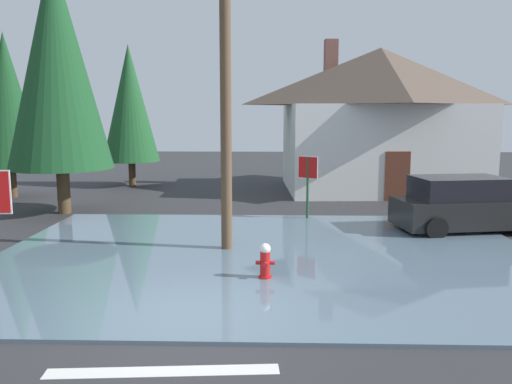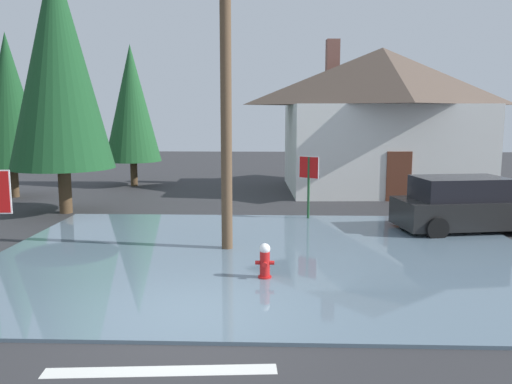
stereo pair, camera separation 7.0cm
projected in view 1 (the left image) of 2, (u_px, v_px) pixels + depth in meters
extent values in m
cube|color=#2D2D30|center=(194.00, 320.00, 9.19)|extent=(80.00, 80.00, 0.10)
cube|color=slate|center=(267.00, 256.00, 13.02)|extent=(13.38, 10.12, 0.07)
cube|color=silver|center=(163.00, 371.00, 7.24)|extent=(3.22, 0.54, 0.01)
cylinder|color=red|center=(265.00, 278.00, 11.18)|extent=(0.29, 0.29, 0.10)
cylinder|color=red|center=(265.00, 264.00, 11.14)|extent=(0.21, 0.21, 0.53)
sphere|color=white|center=(265.00, 249.00, 11.09)|extent=(0.23, 0.23, 0.23)
cylinder|color=red|center=(258.00, 263.00, 11.14)|extent=(0.10, 0.09, 0.09)
cylinder|color=red|center=(272.00, 263.00, 11.13)|extent=(0.10, 0.09, 0.09)
cylinder|color=red|center=(265.00, 265.00, 10.98)|extent=(0.10, 0.10, 0.10)
cylinder|color=brown|center=(226.00, 103.00, 13.07)|extent=(0.28, 0.28, 7.52)
cylinder|color=#1E4C28|center=(308.00, 189.00, 17.37)|extent=(0.08, 0.08, 2.10)
cube|color=white|center=(308.00, 167.00, 17.27)|extent=(0.62, 0.42, 0.73)
cube|color=red|center=(308.00, 167.00, 17.27)|extent=(0.59, 0.41, 0.69)
cube|color=silver|center=(378.00, 148.00, 24.27)|extent=(8.54, 6.96, 3.88)
pyramid|color=brown|center=(380.00, 76.00, 23.80)|extent=(9.22, 7.51, 2.52)
cube|color=brown|center=(331.00, 64.00, 24.83)|extent=(0.63, 0.63, 2.27)
cube|color=#592D1E|center=(397.00, 176.00, 21.15)|extent=(1.00, 0.11, 2.00)
cube|color=black|center=(468.00, 212.00, 15.82)|extent=(4.54, 2.51, 0.81)
cube|color=black|center=(459.00, 188.00, 15.67)|extent=(2.81, 2.01, 0.66)
cylinder|color=black|center=(495.00, 213.00, 16.95)|extent=(0.67, 0.32, 0.64)
cylinder|color=black|center=(409.00, 216.00, 16.56)|extent=(0.67, 0.32, 0.64)
cylinder|color=black|center=(436.00, 228.00, 14.77)|extent=(0.67, 0.32, 0.64)
cylinder|color=#4C3823|center=(132.00, 174.00, 25.66)|extent=(0.34, 0.34, 1.21)
cone|color=#1E5128|center=(130.00, 103.00, 25.16)|extent=(2.69, 2.69, 5.52)
cylinder|color=#4C3823|center=(13.00, 183.00, 22.18)|extent=(0.34, 0.34, 1.22)
cone|color=#194723|center=(7.00, 101.00, 21.68)|extent=(2.71, 2.71, 5.56)
cylinder|color=#4C3823|center=(64.00, 191.00, 18.62)|extent=(0.44, 0.44, 1.60)
cone|color=#194723|center=(57.00, 62.00, 17.97)|extent=(3.55, 3.55, 7.27)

